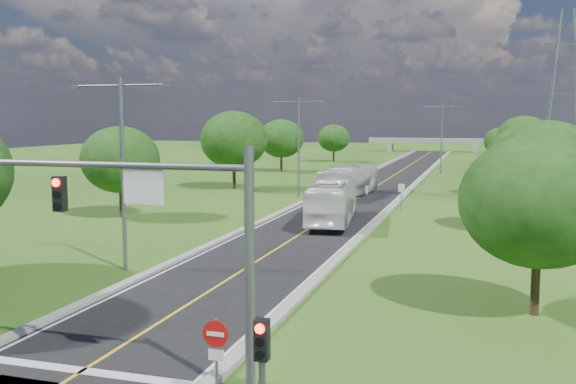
{
  "coord_description": "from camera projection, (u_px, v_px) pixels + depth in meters",
  "views": [
    {
      "loc": [
        11.8,
        -17.1,
        7.93
      ],
      "look_at": [
        -0.7,
        23.91,
        3.0
      ],
      "focal_mm": 40.0,
      "sensor_mm": 36.0,
      "label": 1
    }
  ],
  "objects": [
    {
      "name": "signal_pole_right",
      "position": [
        262.0,
        368.0,
        14.42
      ],
      "size": [
        0.32,
        0.31,
        3.48
      ],
      "color": "slate",
      "rests_on": "ground"
    },
    {
      "name": "bus_outbound",
      "position": [
        332.0,
        201.0,
        48.67
      ],
      "size": [
        4.26,
        12.18,
        3.32
      ],
      "primitive_type": "imported",
      "rotation": [
        0.0,
        0.0,
        3.27
      ],
      "color": "silver",
      "rests_on": "road"
    },
    {
      "name": "tree_rb",
      "position": [
        547.0,
        162.0,
        43.88
      ],
      "size": [
        6.72,
        6.72,
        7.82
      ],
      "color": "black",
      "rests_on": "ground"
    },
    {
      "name": "tree_le",
      "position": [
        334.0,
        138.0,
        117.41
      ],
      "size": [
        5.88,
        5.88,
        6.84
      ],
      "color": "black",
      "rests_on": "ground"
    },
    {
      "name": "speed_limit_sign",
      "position": [
        401.0,
        193.0,
        54.98
      ],
      "size": [
        0.55,
        0.09,
        2.4
      ],
      "color": "slate",
      "rests_on": "ground"
    },
    {
      "name": "road",
      "position": [
        387.0,
        180.0,
        83.29
      ],
      "size": [
        8.0,
        150.0,
        0.06
      ],
      "primitive_type": "cube",
      "color": "black",
      "rests_on": "ground"
    },
    {
      "name": "tree_ra",
      "position": [
        539.0,
        201.0,
        25.49
      ],
      "size": [
        6.3,
        6.3,
        7.33
      ],
      "color": "black",
      "rests_on": "ground"
    },
    {
      "name": "power_tower_far",
      "position": [
        564.0,
        86.0,
        120.73
      ],
      "size": [
        9.0,
        6.4,
        28.0
      ],
      "color": "slate",
      "rests_on": "ground"
    },
    {
      "name": "signal_mast",
      "position": [
        179.0,
        227.0,
        18.0
      ],
      "size": [
        8.54,
        0.33,
        7.2
      ],
      "color": "slate",
      "rests_on": "ground"
    },
    {
      "name": "curb_right",
      "position": [
        421.0,
        180.0,
        82.05
      ],
      "size": [
        0.5,
        150.0,
        0.22
      ],
      "primitive_type": "cube",
      "color": "gray",
      "rests_on": "ground"
    },
    {
      "name": "streetlight_mid_left",
      "position": [
        299.0,
        138.0,
        64.4
      ],
      "size": [
        5.9,
        0.25,
        10.0
      ],
      "color": "slate",
      "rests_on": "ground"
    },
    {
      "name": "tree_lc",
      "position": [
        234.0,
        140.0,
        71.8
      ],
      "size": [
        7.56,
        7.56,
        8.79
      ],
      "color": "black",
      "rests_on": "ground"
    },
    {
      "name": "do_not_enter_right",
      "position": [
        216.0,
        345.0,
        17.48
      ],
      "size": [
        0.76,
        0.11,
        2.5
      ],
      "color": "slate",
      "rests_on": "ground"
    },
    {
      "name": "tree_re",
      "position": [
        500.0,
        141.0,
        110.95
      ],
      "size": [
        5.46,
        5.46,
        6.35
      ],
      "color": "black",
      "rests_on": "ground"
    },
    {
      "name": "bus_inbound",
      "position": [
        348.0,
        181.0,
        64.77
      ],
      "size": [
        4.3,
        11.44,
        3.11
      ],
      "primitive_type": "imported",
      "rotation": [
        0.0,
        0.0,
        -0.15
      ],
      "color": "silver",
      "rests_on": "road"
    },
    {
      "name": "streetlight_near_left",
      "position": [
        122.0,
        157.0,
        33.04
      ],
      "size": [
        5.9,
        0.25,
        10.0
      ],
      "color": "slate",
      "rests_on": "ground"
    },
    {
      "name": "tree_rd",
      "position": [
        523.0,
        138.0,
        87.27
      ],
      "size": [
        7.14,
        7.14,
        8.3
      ],
      "color": "black",
      "rests_on": "ground"
    },
    {
      "name": "ground",
      "position": [
        380.0,
        184.0,
        77.59
      ],
      "size": [
        260.0,
        260.0,
        0.0
      ],
      "primitive_type": "plane",
      "color": "#265016",
      "rests_on": "ground"
    },
    {
      "name": "curb_left",
      "position": [
        355.0,
        178.0,
        84.51
      ],
      "size": [
        0.5,
        150.0,
        0.22
      ],
      "primitive_type": "cube",
      "color": "gray",
      "rests_on": "ground"
    },
    {
      "name": "tree_lb",
      "position": [
        120.0,
        160.0,
        51.29
      ],
      "size": [
        6.3,
        6.3,
        7.33
      ],
      "color": "black",
      "rests_on": "ground"
    },
    {
      "name": "tree_rf",
      "position": [
        516.0,
        135.0,
        128.87
      ],
      "size": [
        6.3,
        6.3,
        7.33
      ],
      "color": "black",
      "rests_on": "ground"
    },
    {
      "name": "tree_ld",
      "position": [
        281.0,
        139.0,
        95.25
      ],
      "size": [
        6.72,
        6.72,
        7.82
      ],
      "color": "black",
      "rests_on": "ground"
    },
    {
      "name": "streetlight_far_right",
      "position": [
        442.0,
        132.0,
        92.28
      ],
      "size": [
        5.9,
        0.25,
        10.0
      ],
      "color": "slate",
      "rests_on": "ground"
    },
    {
      "name": "tree_rc",
      "position": [
        516.0,
        154.0,
        65.15
      ],
      "size": [
        5.88,
        5.88,
        6.84
      ],
      "color": "black",
      "rests_on": "ground"
    },
    {
      "name": "overpass",
      "position": [
        432.0,
        142.0,
        153.34
      ],
      "size": [
        30.0,
        3.0,
        3.2
      ],
      "color": "gray",
      "rests_on": "ground"
    }
  ]
}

